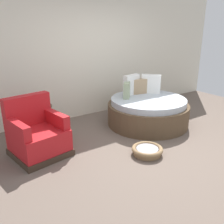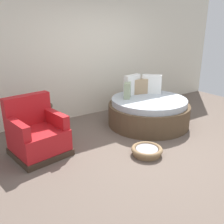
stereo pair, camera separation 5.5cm
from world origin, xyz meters
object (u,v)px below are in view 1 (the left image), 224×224
object	(u,v)px
round_daybed	(147,110)
pet_basket	(147,150)
red_armchair	(37,135)
side_table	(41,110)

from	to	relation	value
round_daybed	pet_basket	bearing A→B (deg)	-131.95
red_armchair	pet_basket	size ratio (longest dim) A/B	1.84
pet_basket	red_armchair	bearing A→B (deg)	144.61
pet_basket	side_table	size ratio (longest dim) A/B	0.98
round_daybed	side_table	size ratio (longest dim) A/B	3.26
pet_basket	side_table	xyz separation A→B (m)	(-1.06, 1.94, 0.35)
pet_basket	side_table	bearing A→B (deg)	118.70
red_armchair	pet_basket	world-z (taller)	red_armchair
red_armchair	pet_basket	distance (m)	1.79
red_armchair	round_daybed	bearing A→B (deg)	-0.10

